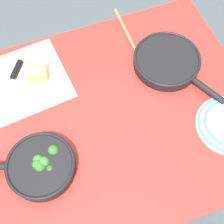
{
  "coord_description": "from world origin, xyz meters",
  "views": [
    {
      "loc": [
        -0.18,
        -0.48,
        1.8
      ],
      "look_at": [
        0.0,
        0.0,
        0.79
      ],
      "focal_mm": 50.0,
      "sensor_mm": 36.0,
      "label": 1
    }
  ],
  "objects_px": {
    "skillet_broccoli": "(40,166)",
    "grater_knife": "(13,79)",
    "cheese_block": "(37,73)",
    "wooden_spoon": "(134,48)",
    "skillet_eggs": "(167,61)"
  },
  "relations": [
    {
      "from": "skillet_eggs",
      "to": "grater_knife",
      "type": "bearing_deg",
      "value": -129.07
    },
    {
      "from": "skillet_eggs",
      "to": "cheese_block",
      "type": "bearing_deg",
      "value": -129.28
    },
    {
      "from": "skillet_broccoli",
      "to": "grater_knife",
      "type": "bearing_deg",
      "value": -68.28
    },
    {
      "from": "skillet_broccoli",
      "to": "skillet_eggs",
      "type": "distance_m",
      "value": 0.63
    },
    {
      "from": "cheese_block",
      "to": "skillet_broccoli",
      "type": "bearing_deg",
      "value": -102.63
    },
    {
      "from": "grater_knife",
      "to": "cheese_block",
      "type": "relative_size",
      "value": 2.61
    },
    {
      "from": "skillet_broccoli",
      "to": "grater_knife",
      "type": "height_order",
      "value": "skillet_broccoli"
    },
    {
      "from": "skillet_eggs",
      "to": "cheese_block",
      "type": "distance_m",
      "value": 0.51
    },
    {
      "from": "skillet_eggs",
      "to": "wooden_spoon",
      "type": "relative_size",
      "value": 1.07
    },
    {
      "from": "wooden_spoon",
      "to": "grater_knife",
      "type": "relative_size",
      "value": 1.66
    },
    {
      "from": "skillet_broccoli",
      "to": "skillet_eggs",
      "type": "relative_size",
      "value": 0.97
    },
    {
      "from": "wooden_spoon",
      "to": "cheese_block",
      "type": "bearing_deg",
      "value": -89.98
    },
    {
      "from": "grater_knife",
      "to": "cheese_block",
      "type": "height_order",
      "value": "cheese_block"
    },
    {
      "from": "grater_knife",
      "to": "cheese_block",
      "type": "distance_m",
      "value": 0.1
    },
    {
      "from": "skillet_broccoli",
      "to": "cheese_block",
      "type": "relative_size",
      "value": 4.5
    }
  ]
}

